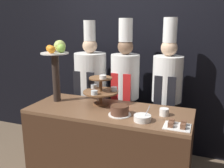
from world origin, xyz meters
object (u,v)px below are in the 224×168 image
cake_square_tray (177,125)px  chef_left (91,86)px  cake_round (120,110)px  chef_center_left (125,87)px  chef_center_right (167,91)px  tiered_stand (101,89)px  fruit_pedestal (57,61)px  cup_white (164,112)px  serving_bowl_near (142,118)px

cake_square_tray → chef_left: (-1.23, 0.84, 0.03)m
cake_round → chef_center_left: bearing=104.3°
chef_left → chef_center_right: 1.01m
chef_center_right → chef_center_left: bearing=-180.0°
tiered_stand → fruit_pedestal: fruit_pedestal is taller
cake_square_tray → chef_center_right: size_ratio=0.12×
chef_center_right → cup_white: bearing=-83.2°
cake_round → cake_square_tray: (0.56, -0.09, -0.03)m
tiered_stand → chef_center_right: (0.64, 0.52, -0.09)m
fruit_pedestal → cake_square_tray: 1.47m
chef_left → chef_center_right: bearing=0.0°
serving_bowl_near → tiered_stand: bearing=151.3°
fruit_pedestal → serving_bowl_near: (1.06, -0.25, -0.44)m
tiered_stand → cake_square_tray: tiered_stand is taller
chef_center_right → tiered_stand: bearing=-140.7°
tiered_stand → chef_left: size_ratio=0.21×
chef_center_left → tiered_stand: bearing=-101.8°
cake_square_tray → cup_white: bearing=123.7°
cake_round → serving_bowl_near: 0.26m
fruit_pedestal → cup_white: size_ratio=7.72×
chef_center_right → fruit_pedestal: bearing=-153.8°
chef_center_left → chef_left: bearing=-180.0°
cake_round → chef_left: (-0.67, 0.75, 0.00)m
serving_bowl_near → chef_left: bearing=138.4°
cake_round → cake_square_tray: size_ratio=0.98×
tiered_stand → cake_round: tiered_stand is taller
cake_round → chef_center_left: (-0.19, 0.75, 0.04)m
tiered_stand → chef_center_right: chef_center_right is taller
chef_center_right → serving_bowl_near: bearing=-96.3°
cup_white → fruit_pedestal: bearing=178.0°
chef_center_left → cake_square_tray: bearing=-48.1°
cup_white → chef_center_right: bearing=96.8°
tiered_stand → chef_center_left: 0.54m
tiered_stand → cup_white: tiered_stand is taller
chef_left → tiered_stand: bearing=-54.2°
chef_left → chef_center_left: size_ratio=0.99×
cake_square_tray → chef_center_left: 1.13m
chef_center_left → chef_center_right: (0.53, 0.00, 0.00)m
fruit_pedestal → chef_center_right: bearing=26.2°
serving_bowl_near → chef_center_left: chef_center_left is taller
fruit_pedestal → serving_bowl_near: 1.17m
cake_square_tray → cake_round: bearing=171.0°
serving_bowl_near → chef_center_left: bearing=118.1°
cake_round → fruit_pedestal: bearing=167.3°
chef_center_left → cake_round: bearing=-75.7°
serving_bowl_near → fruit_pedestal: bearing=166.7°
tiered_stand → fruit_pedestal: bearing=-174.8°
tiered_stand → cup_white: 0.73m
serving_bowl_near → chef_left: chef_left is taller
tiered_stand → chef_center_right: size_ratio=0.21×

